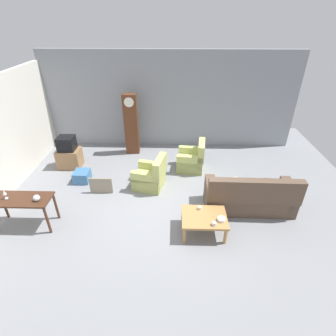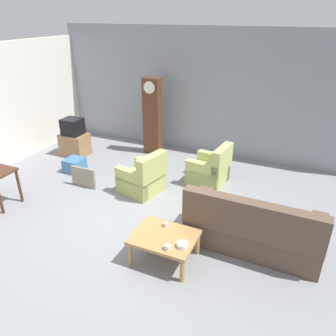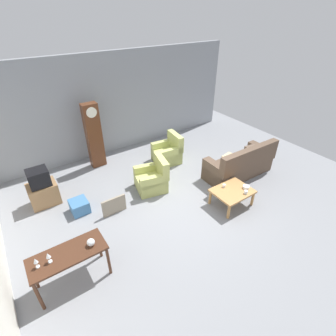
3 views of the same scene
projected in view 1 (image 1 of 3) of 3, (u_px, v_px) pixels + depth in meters
The scene contains 17 objects.
ground_plane at pixel (167, 206), 6.52m from camera, with size 10.40×10.40×0.00m, color gray.
garage_door_wall at pixel (170, 101), 8.77m from camera, with size 8.40×0.16×3.20m, color gray.
couch_floral at pixel (249, 197), 6.27m from camera, with size 2.12×0.92×1.04m.
armchair_olive_near at pixel (151, 177), 7.12m from camera, with size 0.94×0.92×0.92m.
armchair_olive_far at pixel (192, 160), 7.92m from camera, with size 0.87×0.84×0.92m.
coffee_table_wood at pixel (204, 218), 5.60m from camera, with size 0.96×0.76×0.44m.
console_table_dark at pixel (21, 202), 5.65m from camera, with size 1.30×0.56×0.74m.
grandfather_clock at pixel (131, 124), 8.52m from camera, with size 0.44×0.30×2.01m.
tv_stand_cabinet at pixel (70, 158), 8.06m from camera, with size 0.68×0.52×0.58m, color #997047.
tv_crt at pixel (66, 143), 7.80m from camera, with size 0.48×0.44×0.42m, color black.
framed_picture_leaning at pixel (101, 186), 6.91m from camera, with size 0.60×0.05×0.46m, color gray.
storage_box_blue at pixel (82, 176), 7.42m from camera, with size 0.41×0.44×0.32m, color teal.
glass_dome_cloche at pixel (37, 198), 5.50m from camera, with size 0.14×0.14×0.14m, color silver.
cup_white_porcelain at pixel (200, 208), 5.74m from camera, with size 0.08×0.08×0.08m, color white.
cup_blue_rimmed at pixel (214, 224), 5.31m from camera, with size 0.09×0.09×0.08m, color silver.
bowl_white_stacked at pixel (221, 219), 5.43m from camera, with size 0.17×0.17×0.07m, color white.
wine_glass_mid at pixel (4, 193), 5.52m from camera, with size 0.08×0.08×0.22m.
Camera 1 is at (0.17, -5.08, 4.21)m, focal length 27.91 mm.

